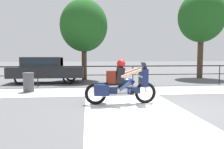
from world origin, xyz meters
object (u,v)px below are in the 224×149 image
object	(u,v)px
tree_behind_sign	(201,17)
tree_behind_car	(84,26)
trash_bin	(29,82)
motorcycle	(121,84)
parked_car	(46,68)

from	to	relation	value
tree_behind_sign	tree_behind_car	xyz separation A→B (m)	(-8.59, -0.53, -0.83)
trash_bin	tree_behind_sign	bearing A→B (deg)	25.42
motorcycle	parked_car	world-z (taller)	parked_car
trash_bin	tree_behind_car	world-z (taller)	tree_behind_car
trash_bin	tree_behind_sign	xyz separation A→B (m)	(11.06, 5.26, 4.05)
motorcycle	trash_bin	bearing A→B (deg)	143.91
tree_behind_car	tree_behind_sign	bearing A→B (deg)	3.55
parked_car	tree_behind_sign	world-z (taller)	tree_behind_sign
parked_car	tree_behind_sign	bearing A→B (deg)	11.23
trash_bin	tree_behind_car	bearing A→B (deg)	62.44
tree_behind_sign	trash_bin	bearing A→B (deg)	-154.58
motorcycle	tree_behind_car	world-z (taller)	tree_behind_car
motorcycle	trash_bin	world-z (taller)	motorcycle
motorcycle	tree_behind_sign	bearing A→B (deg)	50.44
trash_bin	parked_car	bearing A→B (deg)	87.57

